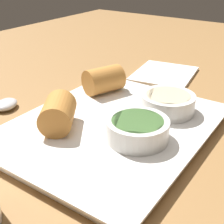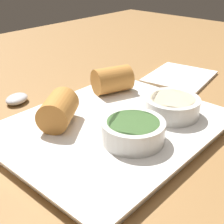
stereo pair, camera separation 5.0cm
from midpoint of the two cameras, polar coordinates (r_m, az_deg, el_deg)
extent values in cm
cube|color=olive|center=(42.22, -2.14, -7.28)|extent=(180.00, 140.00, 2.00)
cube|color=white|center=(44.19, -3.24, -3.16)|extent=(29.47, 23.86, 1.20)
cube|color=white|center=(43.82, -3.27, -2.31)|extent=(30.65, 24.82, 0.30)
cylinder|color=#B77533|center=(42.69, -13.20, -0.32)|extent=(7.62, 7.12, 4.37)
sphere|color=#6B9E47|center=(44.84, -12.54, 1.12)|extent=(2.84, 2.84, 2.84)
cylinder|color=#B77533|center=(52.99, -4.26, 5.81)|extent=(7.40, 6.34, 4.37)
sphere|color=#6B9E47|center=(54.17, -2.00, 6.35)|extent=(2.84, 2.84, 2.84)
cylinder|color=silver|center=(39.38, 1.02, -3.35)|extent=(8.07, 8.07, 2.75)
cylinder|color=#477038|center=(38.83, 1.03, -1.91)|extent=(6.62, 6.62, 0.49)
cylinder|color=silver|center=(46.65, 7.15, 1.53)|extent=(8.07, 8.07, 2.75)
cylinder|color=beige|center=(46.18, 7.23, 2.79)|extent=(6.62, 6.62, 0.49)
ellipsoid|color=silver|center=(54.59, -21.32, 1.24)|extent=(5.21, 4.66, 1.49)
cube|color=white|center=(65.97, 7.38, 6.84)|extent=(15.16, 13.47, 0.60)
camera|label=1|loc=(0.03, -93.34, -1.70)|focal=50.00mm
camera|label=2|loc=(0.03, 86.66, 1.70)|focal=50.00mm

